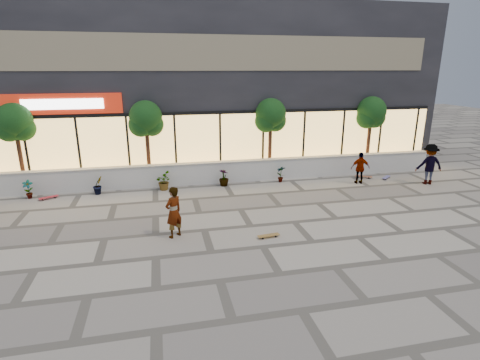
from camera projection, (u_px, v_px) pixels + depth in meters
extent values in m
plane|color=#A9A293|center=(263.00, 247.00, 11.62)|extent=(80.00, 80.00, 0.00)
cube|color=silver|center=(224.00, 172.00, 18.03)|extent=(22.00, 0.35, 1.00)
cube|color=#B2AFA8|center=(224.00, 162.00, 17.88)|extent=(22.00, 0.42, 0.04)
cube|color=black|center=(207.00, 87.00, 22.09)|extent=(24.00, 9.00, 8.50)
cube|color=#FFC766|center=(220.00, 144.00, 18.60)|extent=(23.04, 0.05, 3.00)
cube|color=black|center=(220.00, 113.00, 18.12)|extent=(23.04, 0.08, 0.15)
cube|color=#A61E0B|center=(63.00, 104.00, 16.51)|extent=(5.00, 0.10, 0.90)
cube|color=white|center=(63.00, 104.00, 16.44)|extent=(3.40, 0.06, 0.45)
cube|color=brown|center=(219.00, 53.00, 17.35)|extent=(21.60, 0.05, 1.60)
imported|color=black|center=(28.00, 189.00, 15.80)|extent=(0.43, 0.29, 0.81)
imported|color=black|center=(98.00, 185.00, 16.37)|extent=(0.57, 0.57, 0.81)
imported|color=black|center=(163.00, 181.00, 16.94)|extent=(0.68, 0.77, 0.81)
imported|color=black|center=(224.00, 177.00, 17.52)|extent=(0.64, 0.64, 0.81)
imported|color=black|center=(281.00, 174.00, 18.09)|extent=(0.46, 0.35, 0.81)
cylinder|color=#462519|center=(20.00, 155.00, 16.51)|extent=(0.18, 0.18, 3.24)
sphere|color=black|center=(14.00, 120.00, 16.06)|extent=(1.50, 1.50, 1.50)
sphere|color=black|center=(9.00, 129.00, 16.07)|extent=(1.10, 1.10, 1.10)
sphere|color=black|center=(22.00, 128.00, 16.27)|extent=(1.10, 1.10, 1.10)
cylinder|color=#462519|center=(148.00, 150.00, 17.64)|extent=(0.18, 0.18, 3.24)
sphere|color=black|center=(146.00, 117.00, 17.19)|extent=(1.50, 1.50, 1.50)
sphere|color=black|center=(141.00, 125.00, 17.20)|extent=(1.10, 1.10, 1.10)
sphere|color=black|center=(152.00, 124.00, 17.39)|extent=(1.10, 1.10, 1.10)
cylinder|color=#462519|center=(270.00, 144.00, 18.87)|extent=(0.18, 0.18, 3.24)
sphere|color=black|center=(271.00, 114.00, 18.42)|extent=(1.50, 1.50, 1.50)
sphere|color=black|center=(266.00, 121.00, 18.43)|extent=(1.10, 1.10, 1.10)
sphere|color=black|center=(275.00, 121.00, 18.62)|extent=(1.10, 1.10, 1.10)
cylinder|color=#462519|center=(369.00, 140.00, 20.00)|extent=(0.18, 0.18, 3.24)
sphere|color=black|center=(372.00, 111.00, 19.55)|extent=(1.50, 1.50, 1.50)
sphere|color=black|center=(367.00, 118.00, 19.56)|extent=(1.10, 1.10, 1.10)
sphere|color=black|center=(375.00, 118.00, 19.75)|extent=(1.10, 1.10, 1.10)
imported|color=silver|center=(174.00, 212.00, 12.09)|extent=(0.75, 0.71, 1.72)
imported|color=white|center=(360.00, 168.00, 17.76)|extent=(0.95, 0.54, 1.52)
imported|color=maroon|center=(429.00, 164.00, 17.66)|extent=(1.35, 0.92, 1.92)
cube|color=brown|center=(269.00, 235.00, 12.24)|extent=(0.76, 0.28, 0.02)
cylinder|color=black|center=(274.00, 235.00, 12.39)|extent=(0.06, 0.03, 0.05)
cylinder|color=black|center=(276.00, 237.00, 12.27)|extent=(0.06, 0.03, 0.05)
cylinder|color=black|center=(261.00, 237.00, 12.24)|extent=(0.06, 0.03, 0.05)
cylinder|color=black|center=(263.00, 239.00, 12.12)|extent=(0.06, 0.03, 0.05)
cube|color=red|center=(48.00, 197.00, 15.82)|extent=(0.78, 0.52, 0.02)
cylinder|color=black|center=(54.00, 197.00, 16.03)|extent=(0.06, 0.05, 0.06)
cylinder|color=black|center=(55.00, 198.00, 15.93)|extent=(0.06, 0.05, 0.06)
cylinder|color=black|center=(42.00, 199.00, 15.75)|extent=(0.06, 0.05, 0.06)
cylinder|color=black|center=(43.00, 200.00, 15.64)|extent=(0.06, 0.05, 0.06)
cube|color=brown|center=(364.00, 176.00, 18.83)|extent=(0.83, 0.60, 0.02)
cylinder|color=black|center=(369.00, 177.00, 18.84)|extent=(0.07, 0.06, 0.06)
cylinder|color=black|center=(369.00, 178.00, 18.71)|extent=(0.07, 0.06, 0.06)
cylinder|color=black|center=(358.00, 177.00, 18.99)|extent=(0.07, 0.06, 0.06)
cylinder|color=black|center=(358.00, 177.00, 18.85)|extent=(0.07, 0.06, 0.06)
cube|color=#535195|center=(386.00, 177.00, 18.73)|extent=(0.69, 0.59, 0.02)
cylinder|color=black|center=(386.00, 177.00, 18.95)|extent=(0.06, 0.05, 0.05)
cylinder|color=black|center=(389.00, 177.00, 18.87)|extent=(0.06, 0.05, 0.05)
cylinder|color=black|center=(383.00, 179.00, 18.62)|extent=(0.06, 0.05, 0.05)
cylinder|color=black|center=(386.00, 179.00, 18.54)|extent=(0.06, 0.05, 0.05)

